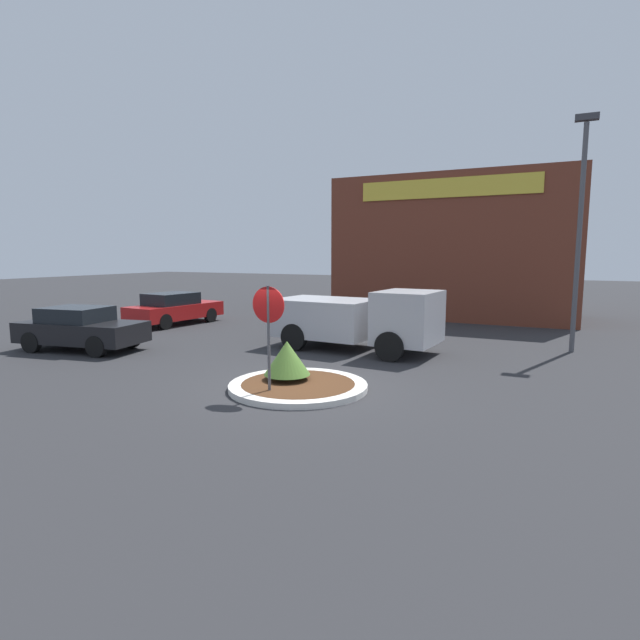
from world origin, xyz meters
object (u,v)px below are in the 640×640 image
object	(u,v)px
parked_sedan_black	(81,328)
parked_sedan_red	(174,308)
utility_truck	(357,318)
stop_sign	(269,319)
light_pole	(580,219)

from	to	relation	value
parked_sedan_black	parked_sedan_red	world-z (taller)	parked_sedan_red
utility_truck	parked_sedan_red	xyz separation A→B (m)	(-10.04, 2.13, -0.36)
stop_sign	light_pole	distance (m)	11.39
parked_sedan_black	light_pole	size ratio (longest dim) A/B	0.58
parked_sedan_red	parked_sedan_black	bearing A→B (deg)	-161.29
stop_sign	parked_sedan_red	bearing A→B (deg)	141.42
parked_sedan_red	light_pole	world-z (taller)	light_pole
light_pole	parked_sedan_red	bearing A→B (deg)	-177.17
parked_sedan_black	utility_truck	bearing A→B (deg)	16.76
utility_truck	parked_sedan_red	distance (m)	10.27
parked_sedan_red	light_pole	distance (m)	17.13
stop_sign	parked_sedan_red	size ratio (longest dim) A/B	0.55
utility_truck	parked_sedan_black	xyz separation A→B (m)	(-8.53, -4.14, -0.35)
utility_truck	parked_sedan_black	size ratio (longest dim) A/B	1.29
parked_sedan_red	light_pole	bearing A→B (deg)	-81.97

